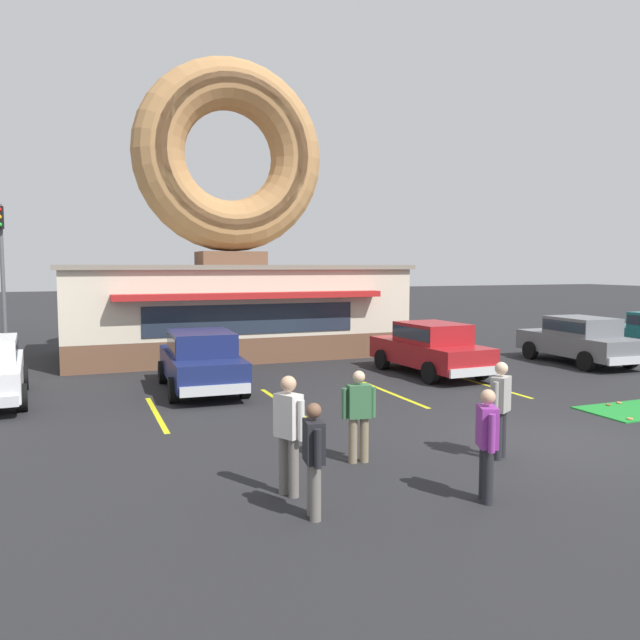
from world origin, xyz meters
TOP-DOWN VIEW (x-y plane):
  - ground_plane at (0.00, 0.00)m, footprint 160.00×160.00m
  - donut_shop_building at (-2.88, 13.94)m, footprint 12.30×6.75m
  - mini_donut_near_left at (2.65, 0.61)m, footprint 0.13×0.13m
  - mini_donut_near_right at (3.31, 1.82)m, footprint 0.13×0.13m
  - mini_donut_mid_right at (3.72, 1.90)m, footprint 0.13×0.13m
  - car_navy at (-5.30, 7.28)m, footprint 2.10×4.62m
  - car_red at (1.70, 7.18)m, footprint 2.13×4.63m
  - car_grey at (7.54, 7.17)m, footprint 2.11×4.62m
  - pedestrian_blue_sweater_man at (-5.52, -1.72)m, footprint 0.30×0.59m
  - pedestrian_hooded_kid at (-1.62, -0.51)m, footprint 0.52×0.41m
  - pedestrian_leather_jacket_man at (-3.05, -2.07)m, footprint 0.37×0.56m
  - pedestrian_clipboard_woman at (-5.57, -0.83)m, footprint 0.39×0.54m
  - pedestrian_beanie_man at (-3.98, 0.18)m, footprint 0.59×0.29m
  - trash_bin at (3.31, 10.96)m, footprint 0.57×0.57m
  - traffic_light_pole at (-11.08, 18.91)m, footprint 0.28×0.47m
  - parking_stripe_far_left at (-6.76, 5.00)m, footprint 0.12×3.60m
  - parking_stripe_left at (-3.76, 5.00)m, footprint 0.12×3.60m
  - parking_stripe_mid_left at (-0.76, 5.00)m, footprint 0.12×3.60m
  - parking_stripe_centre at (2.24, 5.00)m, footprint 0.12×3.60m

SIDE VIEW (x-z plane):
  - ground_plane at x=0.00m, z-range 0.00..0.00m
  - parking_stripe_far_left at x=-6.76m, z-range 0.00..0.01m
  - parking_stripe_left at x=-3.76m, z-range 0.00..0.01m
  - parking_stripe_mid_left at x=-0.76m, z-range 0.00..0.01m
  - parking_stripe_centre at x=2.24m, z-range 0.00..0.01m
  - mini_donut_near_left at x=2.65m, z-range 0.03..0.07m
  - mini_donut_near_right at x=3.31m, z-range 0.03..0.07m
  - mini_donut_mid_right at x=3.72m, z-range 0.03..0.07m
  - trash_bin at x=3.31m, z-range 0.01..0.99m
  - pedestrian_blue_sweater_man at x=-5.52m, z-range 0.07..1.62m
  - pedestrian_beanie_man at x=-3.98m, z-range 0.08..1.65m
  - car_navy at x=-5.30m, z-range 0.07..1.67m
  - car_red at x=1.70m, z-range 0.07..1.67m
  - car_grey at x=7.54m, z-range 0.07..1.67m
  - pedestrian_leather_jacket_man at x=-3.05m, z-range 0.08..1.69m
  - pedestrian_hooded_kid at x=-1.62m, z-range 0.09..1.78m
  - pedestrian_clipboard_woman at x=-5.57m, z-range 0.10..1.86m
  - traffic_light_pole at x=-11.08m, z-range 0.81..6.61m
  - donut_shop_building at x=-2.88m, z-range -1.74..9.22m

